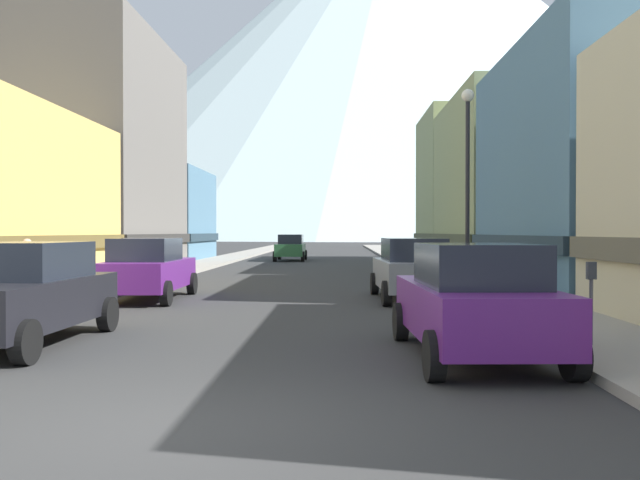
{
  "coord_description": "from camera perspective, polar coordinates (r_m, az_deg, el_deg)",
  "views": [
    {
      "loc": [
        1.71,
        -6.33,
        1.96
      ],
      "look_at": [
        0.74,
        26.78,
        1.55
      ],
      "focal_mm": 36.98,
      "sensor_mm": 36.0,
      "label": 1
    }
  ],
  "objects": [
    {
      "name": "storefront_left_3",
      "position": [
        46.55,
        -15.51,
        1.91
      ],
      "size": [
        9.38,
        9.12,
        6.14
      ],
      "color": "slate",
      "rests_on": "ground"
    },
    {
      "name": "storefront_right_1",
      "position": [
        24.19,
        23.22,
        5.34
      ],
      "size": [
        6.4,
        11.36,
        8.17
      ],
      "color": "slate",
      "rests_on": "ground"
    },
    {
      "name": "car_left_1",
      "position": [
        19.57,
        -14.68,
        -2.42
      ],
      "size": [
        2.12,
        4.43,
        1.78
      ],
      "color": "#591E72",
      "rests_on": "ground"
    },
    {
      "name": "sidewalk_right",
      "position": [
        41.62,
        7.95,
        -1.89
      ],
      "size": [
        2.5,
        100.0,
        0.15
      ],
      "primitive_type": "cube",
      "color": "gray",
      "rests_on": "ground"
    },
    {
      "name": "car_right_1",
      "position": [
        19.09,
        7.99,
        -2.48
      ],
      "size": [
        2.23,
        4.48,
        1.78
      ],
      "color": "slate",
      "rests_on": "ground"
    },
    {
      "name": "car_left_0",
      "position": [
        12.56,
        -24.39,
        -4.2
      ],
      "size": [
        2.12,
        4.43,
        1.78
      ],
      "color": "black",
      "rests_on": "ground"
    },
    {
      "name": "sidewalk_left",
      "position": [
        42.13,
        -9.22,
        -1.86
      ],
      "size": [
        2.5,
        100.0,
        0.15
      ],
      "primitive_type": "cube",
      "color": "gray",
      "rests_on": "ground"
    },
    {
      "name": "mountain_backdrop",
      "position": [
        275.71,
        6.71,
        14.85
      ],
      "size": [
        286.79,
        286.79,
        138.66
      ],
      "primitive_type": "cone",
      "color": "silver",
      "rests_on": "ground"
    },
    {
      "name": "storefront_right_3",
      "position": [
        46.52,
        13.73,
        4.25
      ],
      "size": [
        8.09,
        9.28,
        10.03
      ],
      "color": "#8C9966",
      "rests_on": "ground"
    },
    {
      "name": "parking_meter_near",
      "position": [
        11.45,
        22.42,
        -4.09
      ],
      "size": [
        0.14,
        0.1,
        1.33
      ],
      "color": "#595960",
      "rests_on": "sidewalk_right"
    },
    {
      "name": "pedestrian_0",
      "position": [
        18.38,
        -24.0,
        -2.65
      ],
      "size": [
        0.36,
        0.36,
        1.64
      ],
      "color": "brown",
      "rests_on": "sidewalk_left"
    },
    {
      "name": "storefront_right_2",
      "position": [
        35.84,
        16.46,
        4.4
      ],
      "size": [
        6.95,
        12.15,
        8.88
      ],
      "color": "#8C9966",
      "rests_on": "ground"
    },
    {
      "name": "car_right_0",
      "position": [
        10.5,
        13.23,
        -5.11
      ],
      "size": [
        2.22,
        4.47,
        1.78
      ],
      "color": "#591E72",
      "rests_on": "ground"
    },
    {
      "name": "ground_plane",
      "position": [
        6.84,
        -13.36,
        -15.96
      ],
      "size": [
        400.0,
        400.0,
        0.0
      ],
      "primitive_type": "plane",
      "color": "#2E2E2E"
    },
    {
      "name": "storefront_left_2",
      "position": [
        36.41,
        -19.81,
        6.74
      ],
      "size": [
        8.38,
        11.74,
        11.99
      ],
      "color": "#66605B",
      "rests_on": "ground"
    },
    {
      "name": "streetlamp_right",
      "position": [
        19.27,
        12.65,
        6.72
      ],
      "size": [
        0.36,
        0.36,
        5.86
      ],
      "color": "black",
      "rests_on": "sidewalk_right"
    },
    {
      "name": "car_driving_0",
      "position": [
        44.88,
        -2.55,
        -0.64
      ],
      "size": [
        2.06,
        4.4,
        1.78
      ],
      "color": "#265933",
      "rests_on": "ground"
    }
  ]
}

